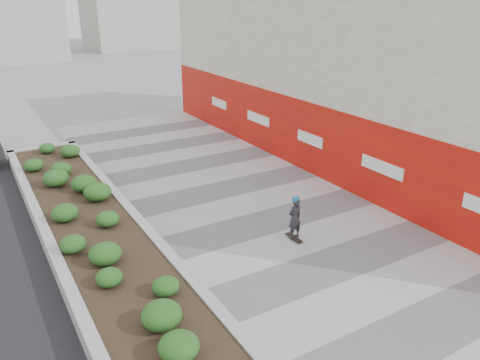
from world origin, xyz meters
name	(u,v)px	position (x,y,z in m)	size (l,w,h in m)	color
ground	(383,297)	(0.00, 0.00, 0.00)	(160.00, 160.00, 0.00)	gray
walkway	(309,246)	(0.00, 3.00, 0.01)	(8.00, 36.00, 0.01)	#A8A8AD
building	(353,70)	(6.98, 8.98, 3.98)	(6.04, 24.08, 8.00)	#BEB5A2
planter	(91,224)	(-5.50, 7.00, 0.42)	(3.00, 18.00, 0.90)	#9E9EA0
manhole_cover	(321,242)	(0.50, 3.00, 0.00)	(0.44, 0.44, 0.01)	#595654
skateboarder	(295,218)	(-0.15, 3.56, 0.75)	(0.51, 0.73, 1.49)	beige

